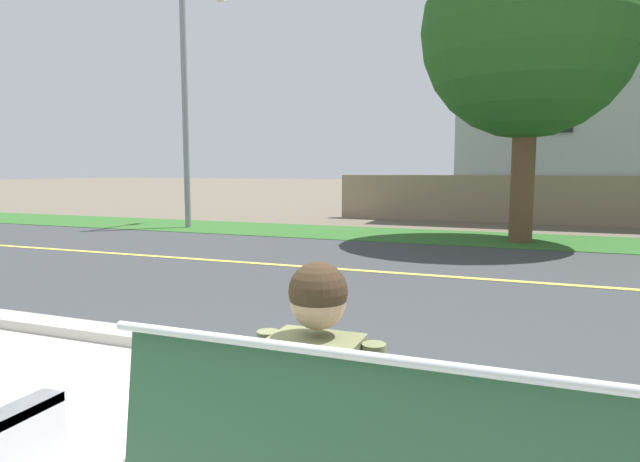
# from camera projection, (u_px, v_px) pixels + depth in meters

# --- Properties ---
(ground_plane) EXTENTS (140.00, 140.00, 0.00)m
(ground_plane) POSITION_uv_depth(u_px,v_px,m) (417.00, 259.00, 9.71)
(ground_plane) COLOR #665B4C
(curb_edge) EXTENTS (44.00, 0.30, 0.11)m
(curb_edge) POSITION_uv_depth(u_px,v_px,m) (283.00, 358.00, 4.46)
(curb_edge) COLOR #ADA89E
(curb_edge) RESTS_ON ground_plane
(street_asphalt) EXTENTS (52.00, 8.00, 0.01)m
(street_asphalt) POSITION_uv_depth(u_px,v_px,m) (397.00, 273.00, 8.32)
(street_asphalt) COLOR #383A3D
(street_asphalt) RESTS_ON ground_plane
(road_centre_line) EXTENTS (48.00, 0.14, 0.01)m
(road_centre_line) POSITION_uv_depth(u_px,v_px,m) (397.00, 273.00, 8.32)
(road_centre_line) COLOR #E0CC4C
(road_centre_line) RESTS_ON ground_plane
(far_verge_grass) EXTENTS (48.00, 2.80, 0.02)m
(far_verge_grass) POSITION_uv_depth(u_px,v_px,m) (444.00, 237.00, 12.73)
(far_verge_grass) COLOR #2D6026
(far_verge_grass) RESTS_ON ground_plane
(seated_person_olive) EXTENTS (0.52, 0.68, 1.25)m
(seated_person_olive) POSITION_uv_depth(u_px,v_px,m) (327.00, 400.00, 2.17)
(seated_person_olive) COLOR #333D56
(seated_person_olive) RESTS_ON ground_plane
(streetlamp) EXTENTS (0.24, 2.10, 6.80)m
(streetlamp) POSITION_uv_depth(u_px,v_px,m) (189.00, 82.00, 14.53)
(streetlamp) COLOR gray
(streetlamp) RESTS_ON ground_plane
(shade_tree_far_left) EXTENTS (4.45, 4.45, 7.35)m
(shade_tree_far_left) POSITION_uv_depth(u_px,v_px,m) (537.00, 13.00, 11.17)
(shade_tree_far_left) COLOR brown
(shade_tree_far_left) RESTS_ON ground_plane
(garden_wall) EXTENTS (13.00, 0.36, 1.40)m
(garden_wall) POSITION_uv_depth(u_px,v_px,m) (559.00, 200.00, 15.57)
(garden_wall) COLOR gray
(garden_wall) RESTS_ON ground_plane
(house_across_street) EXTENTS (10.57, 6.91, 6.52)m
(house_across_street) POSITION_uv_depth(u_px,v_px,m) (623.00, 115.00, 17.56)
(house_across_street) COLOR #B7BCC1
(house_across_street) RESTS_ON ground_plane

